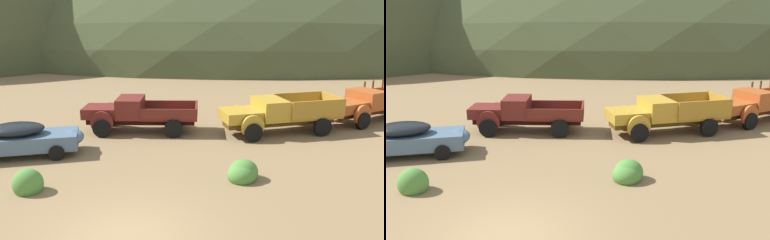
{
  "view_description": "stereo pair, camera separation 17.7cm",
  "coord_description": "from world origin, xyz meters",
  "views": [
    {
      "loc": [
        0.24,
        -10.44,
        6.38
      ],
      "look_at": [
        3.32,
        7.9,
        1.24
      ],
      "focal_mm": 37.17,
      "sensor_mm": 36.0,
      "label": 1
    },
    {
      "loc": [
        0.42,
        -10.47,
        6.38
      ],
      "look_at": [
        3.32,
        7.9,
        1.24
      ],
      "focal_mm": 37.17,
      "sensor_mm": 36.0,
      "label": 2
    }
  ],
  "objects": [
    {
      "name": "truck_oxblood",
      "position": [
        0.5,
        10.59,
        0.99
      ],
      "size": [
        6.35,
        3.25,
        1.89
      ],
      "rotation": [
        0.0,
        0.0,
        2.95
      ],
      "color": "black",
      "rests_on": "ground"
    },
    {
      "name": "bush_near_barrel",
      "position": [
        -3.45,
        3.67,
        0.28
      ],
      "size": [
        1.1,
        1.03,
        1.13
      ],
      "color": "#4C8438",
      "rests_on": "ground"
    },
    {
      "name": "hill_far_right",
      "position": [
        24.66,
        61.91,
        0.0
      ],
      "size": [
        102.95,
        75.47,
        38.21
      ],
      "primitive_type": "ellipsoid",
      "color": "#424C2D",
      "rests_on": "ground"
    },
    {
      "name": "bush_between_trucks",
      "position": [
        4.56,
        3.37,
        0.26
      ],
      "size": [
        1.26,
        1.18,
        1.04
      ],
      "color": "#4C8438",
      "rests_on": "ground"
    },
    {
      "name": "ground_plane",
      "position": [
        0.0,
        0.0,
        0.0
      ],
      "size": [
        300.0,
        300.0,
        0.0
      ],
      "primitive_type": "plane",
      "color": "olive"
    },
    {
      "name": "truck_oxide_orange",
      "position": [
        14.27,
        10.38,
        1.02
      ],
      "size": [
        6.75,
        3.97,
        2.16
      ],
      "rotation": [
        0.0,
        0.0,
        3.47
      ],
      "color": "#51220D",
      "rests_on": "ground"
    },
    {
      "name": "truck_mustard",
      "position": [
        7.9,
        9.02,
        1.04
      ],
      "size": [
        6.55,
        2.98,
        1.91
      ],
      "rotation": [
        0.0,
        0.0,
        3.23
      ],
      "color": "#593D12",
      "rests_on": "ground"
    },
    {
      "name": "car_chalk_blue",
      "position": [
        -4.27,
        7.58,
        0.82
      ],
      "size": [
        5.05,
        2.22,
        1.57
      ],
      "rotation": [
        0.0,
        0.0,
        0.06
      ],
      "color": "slate",
      "rests_on": "ground"
    },
    {
      "name": "bush_front_right",
      "position": [
        9.84,
        11.55,
        0.18
      ],
      "size": [
        0.84,
        0.85,
        0.69
      ],
      "color": "#4C8438",
      "rests_on": "ground"
    }
  ]
}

